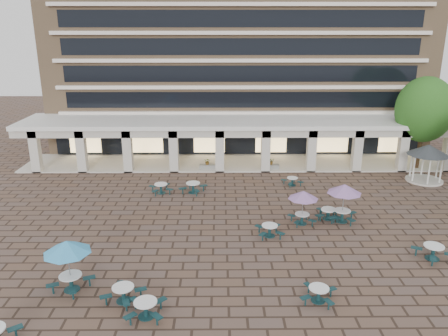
{
  "coord_description": "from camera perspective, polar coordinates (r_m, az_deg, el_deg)",
  "views": [
    {
      "loc": [
        -2.05,
        -26.22,
        12.74
      ],
      "look_at": [
        -1.8,
        3.0,
        3.35
      ],
      "focal_mm": 35.0,
      "sensor_mm": 36.0,
      "label": 1
    }
  ],
  "objects": [
    {
      "name": "picnic_table_11",
      "position": [
        30.57,
        15.45,
        -2.82
      ],
      "size": [
        2.34,
        2.34,
        2.71
      ],
      "rotation": [
        0.0,
        0.0,
        -0.32
      ],
      "color": "#143B3C",
      "rests_on": "ground"
    },
    {
      "name": "apartment_building",
      "position": [
        51.73,
        1.87,
        17.66
      ],
      "size": [
        40.0,
        15.5,
        25.2
      ],
      "color": "#A07E5A",
      "rests_on": "ground"
    },
    {
      "name": "picnic_table_5",
      "position": [
        22.58,
        -13.01,
        -15.57
      ],
      "size": [
        2.22,
        2.22,
        0.81
      ],
      "rotation": [
        0.0,
        0.0,
        -0.43
      ],
      "color": "#143B3C",
      "rests_on": "ground"
    },
    {
      "name": "picnic_table_7",
      "position": [
        31.44,
        13.5,
        -5.71
      ],
      "size": [
        1.92,
        1.92,
        0.76
      ],
      "rotation": [
        0.0,
        0.0,
        -0.2
      ],
      "color": "#143B3C",
      "rests_on": "ground"
    },
    {
      "name": "picnic_table_13",
      "position": [
        37.38,
        8.91,
        -1.65
      ],
      "size": [
        1.88,
        1.88,
        0.69
      ],
      "rotation": [
        0.0,
        0.0,
        0.39
      ],
      "color": "#143B3C",
      "rests_on": "ground"
    },
    {
      "name": "ground",
      "position": [
        29.22,
        3.61,
        -8.06
      ],
      "size": [
        120.0,
        120.0,
        0.0
      ],
      "primitive_type": "plane",
      "color": "brown",
      "rests_on": "ground"
    },
    {
      "name": "planter_right",
      "position": [
        41.29,
        6.16,
        0.37
      ],
      "size": [
        1.5,
        0.67,
        1.16
      ],
      "color": "gray",
      "rests_on": "ground"
    },
    {
      "name": "picnic_table_9",
      "position": [
        28.3,
        5.98,
        -7.99
      ],
      "size": [
        1.86,
        1.86,
        0.77
      ],
      "rotation": [
        0.0,
        0.0,
        0.1
      ],
      "color": "#143B3C",
      "rests_on": "ground"
    },
    {
      "name": "retail_arcade",
      "position": [
        42.21,
        2.31,
        4.47
      ],
      "size": [
        42.0,
        6.6,
        4.4
      ],
      "color": "white",
      "rests_on": "ground"
    },
    {
      "name": "picnic_table_12",
      "position": [
        35.37,
        -4.06,
        -2.46
      ],
      "size": [
        2.33,
        2.33,
        0.85
      ],
      "rotation": [
        0.0,
        0.0,
        -0.41
      ],
      "color": "#143B3C",
      "rests_on": "ground"
    },
    {
      "name": "planter_left",
      "position": [
        41.03,
        -2.17,
        0.34
      ],
      "size": [
        1.5,
        0.69,
        1.15
      ],
      "color": "gray",
      "rests_on": "ground"
    },
    {
      "name": "tree_east_c",
      "position": [
        43.99,
        24.74,
        6.94
      ],
      "size": [
        5.2,
        5.2,
        8.66
      ],
      "color": "#47301C",
      "rests_on": "ground"
    },
    {
      "name": "picnic_table_6",
      "position": [
        29.69,
        10.31,
        -3.65
      ],
      "size": [
        2.06,
        2.06,
        2.38
      ],
      "rotation": [
        0.0,
        0.0,
        0.19
      ],
      "color": "#143B3C",
      "rests_on": "ground"
    },
    {
      "name": "picnic_table_4",
      "position": [
        23.26,
        -19.82,
        -9.9
      ],
      "size": [
        2.38,
        2.38,
        2.75
      ],
      "rotation": [
        0.0,
        0.0,
        -0.4
      ],
      "color": "#143B3C",
      "rests_on": "ground"
    },
    {
      "name": "gazebo",
      "position": [
        41.29,
        25.07,
        1.66
      ],
      "size": [
        3.48,
        3.48,
        3.24
      ],
      "rotation": [
        0.0,
        0.0,
        0.3
      ],
      "color": "beige",
      "rests_on": "ground"
    },
    {
      "name": "picnic_table_3",
      "position": [
        28.25,
        25.67,
        -9.74
      ],
      "size": [
        2.3,
        2.3,
        0.86
      ],
      "rotation": [
        0.0,
        0.0,
        0.34
      ],
      "color": "#143B3C",
      "rests_on": "ground"
    },
    {
      "name": "picnic_table_8",
      "position": [
        35.57,
        -8.23,
        -2.54
      ],
      "size": [
        2.11,
        2.11,
        0.79
      ],
      "rotation": [
        0.0,
        0.0,
        0.33
      ],
      "color": "#143B3C",
      "rests_on": "ground"
    },
    {
      "name": "picnic_table_1",
      "position": [
        21.36,
        -10.19,
        -17.51
      ],
      "size": [
        1.85,
        1.85,
        0.82
      ],
      "rotation": [
        0.0,
        0.0,
        -0.01
      ],
      "color": "#143B3C",
      "rests_on": "ground"
    },
    {
      "name": "picnic_table_10",
      "position": [
        31.4,
        13.39,
        -5.78
      ],
      "size": [
        1.95,
        1.95,
        0.72
      ],
      "rotation": [
        0.0,
        0.0,
        -0.39
      ],
      "color": "#143B3C",
      "rests_on": "ground"
    },
    {
      "name": "picnic_table_2",
      "position": [
        22.56,
        12.26,
        -15.66
      ],
      "size": [
        2.0,
        2.0,
        0.75
      ],
      "rotation": [
        0.0,
        0.0,
        -0.33
      ],
      "color": "#143B3C",
      "rests_on": "ground"
    }
  ]
}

